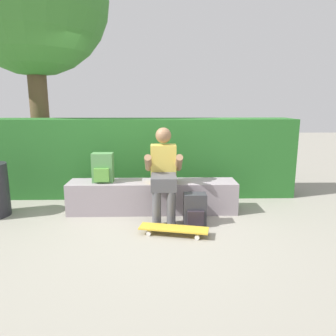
# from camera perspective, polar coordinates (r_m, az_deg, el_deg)

# --- Properties ---
(ground_plane) EXTENTS (24.00, 24.00, 0.00)m
(ground_plane) POSITION_cam_1_polar(r_m,az_deg,el_deg) (4.09, -2.92, -9.85)
(ground_plane) COLOR gray
(bench_main) EXTENTS (2.32, 0.43, 0.43)m
(bench_main) POSITION_cam_1_polar(r_m,az_deg,el_deg) (4.43, -2.80, -5.16)
(bench_main) COLOR gray
(bench_main) RESTS_ON ground
(person_skater) EXTENTS (0.49, 0.62, 1.18)m
(person_skater) POSITION_cam_1_polar(r_m,az_deg,el_deg) (4.12, -0.81, -0.43)
(person_skater) COLOR gold
(person_skater) RESTS_ON ground
(skateboard_near_person) EXTENTS (0.82, 0.37, 0.09)m
(skateboard_near_person) POSITION_cam_1_polar(r_m,az_deg,el_deg) (3.71, 1.04, -10.96)
(skateboard_near_person) COLOR gold
(skateboard_near_person) RESTS_ON ground
(backpack_on_bench) EXTENTS (0.28, 0.23, 0.40)m
(backpack_on_bench) POSITION_cam_1_polar(r_m,az_deg,el_deg) (4.39, -11.73, -0.02)
(backpack_on_bench) COLOR #51894C
(backpack_on_bench) RESTS_ON bench_main
(backpack_on_ground) EXTENTS (0.28, 0.23, 0.40)m
(backpack_on_ground) POSITION_cam_1_polar(r_m,az_deg,el_deg) (3.98, 4.90, -7.53)
(backpack_on_ground) COLOR #333338
(backpack_on_ground) RESTS_ON ground
(hedge_row) EXTENTS (4.94, 0.61, 1.25)m
(hedge_row) POSITION_cam_1_polar(r_m,az_deg,el_deg) (5.19, -5.04, 1.98)
(hedge_row) COLOR #266425
(hedge_row) RESTS_ON ground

